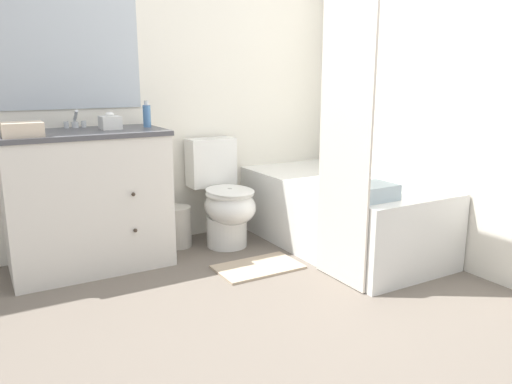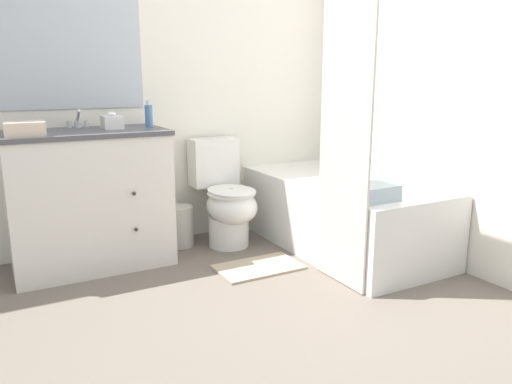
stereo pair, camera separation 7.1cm
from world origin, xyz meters
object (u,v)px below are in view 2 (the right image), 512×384
at_px(soap_dispenser, 149,115).
at_px(hand_towel_folded, 24,129).
at_px(tissue_box, 112,122).
at_px(bath_mat, 258,267).
at_px(vanity_cabinet, 89,198).
at_px(sink_faucet, 78,122).
at_px(bathtub, 341,213).
at_px(wastebasket, 179,226).
at_px(toilet, 226,199).
at_px(bath_towel_folded, 373,192).

relative_size(soap_dispenser, hand_towel_folded, 0.81).
xyz_separation_m(tissue_box, bath_mat, (0.74, -0.61, -0.93)).
bearing_deg(hand_towel_folded, vanity_cabinet, 24.54).
height_order(sink_faucet, bathtub, sink_faucet).
bearing_deg(wastebasket, toilet, -23.16).
distance_m(bathtub, tissue_box, 1.71).
bearing_deg(sink_faucet, hand_towel_folded, -133.82).
xyz_separation_m(sink_faucet, wastebasket, (0.63, -0.12, -0.78)).
xyz_separation_m(tissue_box, soap_dispenser, (0.24, 0.00, 0.03)).
distance_m(wastebasket, hand_towel_folded, 1.28).
distance_m(sink_faucet, bathtub, 1.92).
height_order(bathtub, soap_dispenser, soap_dispenser).
xyz_separation_m(bathtub, bath_mat, (-0.73, -0.08, -0.25)).
bearing_deg(bath_mat, hand_towel_folded, 161.22).
distance_m(sink_faucet, toilet, 1.14).
xyz_separation_m(sink_faucet, bath_towel_folded, (1.43, -1.29, -0.37)).
relative_size(soap_dispenser, bath_towel_folded, 0.67).
bearing_deg(sink_faucet, tissue_box, -45.59).
height_order(toilet, wastebasket, toilet).
bearing_deg(vanity_cabinet, bath_towel_folded, -37.16).
bearing_deg(soap_dispenser, sink_faucet, 156.65).
relative_size(sink_faucet, bathtub, 0.09).
relative_size(sink_faucet, bath_mat, 0.26).
relative_size(bathtub, bath_towel_folded, 6.02).
bearing_deg(hand_towel_folded, bathtub, -9.91).
bearing_deg(sink_faucet, wastebasket, -11.07).
height_order(toilet, soap_dispenser, soap_dispenser).
bearing_deg(vanity_cabinet, hand_towel_folded, -155.46).
distance_m(bath_towel_folded, bath_mat, 0.89).
distance_m(sink_faucet, hand_towel_folded, 0.51).
bearing_deg(bathtub, sink_faucet, 156.61).
relative_size(wastebasket, hand_towel_folded, 1.39).
distance_m(bathtub, hand_towel_folded, 2.14).
relative_size(vanity_cabinet, sink_faucet, 7.01).
height_order(vanity_cabinet, wastebasket, vanity_cabinet).
relative_size(vanity_cabinet, soap_dispenser, 5.70).
height_order(vanity_cabinet, sink_faucet, sink_faucet).
bearing_deg(toilet, sink_faucet, 164.69).
distance_m(vanity_cabinet, soap_dispenser, 0.67).
height_order(vanity_cabinet, bathtub, vanity_cabinet).
bearing_deg(bath_mat, sink_faucet, 139.19).
xyz_separation_m(hand_towel_folded, bath_towel_folded, (1.78, -0.92, -0.38)).
height_order(wastebasket, hand_towel_folded, hand_towel_folded).
relative_size(sink_faucet, soap_dispenser, 0.81).
bearing_deg(wastebasket, bath_mat, -66.47).
xyz_separation_m(soap_dispenser, bath_mat, (0.50, -0.62, -0.96)).
height_order(sink_faucet, bath_mat, sink_faucet).
distance_m(tissue_box, soap_dispenser, 0.25).
relative_size(toilet, bathtub, 0.49).
bearing_deg(bath_towel_folded, soap_dispenser, 132.23).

